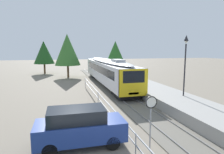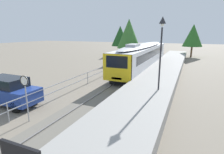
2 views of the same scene
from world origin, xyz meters
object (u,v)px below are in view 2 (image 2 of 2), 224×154
object	(u,v)px
commuter_train	(143,55)
parked_suv_blue	(9,91)
platform_lamp_mid_platform	(161,40)
speed_limit_sign	(25,87)

from	to	relation	value
commuter_train	parked_suv_blue	bearing A→B (deg)	-108.67
commuter_train	platform_lamp_mid_platform	world-z (taller)	platform_lamp_mid_platform
platform_lamp_mid_platform	speed_limit_sign	xyz separation A→B (m)	(-6.44, -6.51, -2.50)
parked_suv_blue	speed_limit_sign	bearing A→B (deg)	-22.98
commuter_train	parked_suv_blue	xyz separation A→B (m)	(-5.65, -16.73, -1.09)
speed_limit_sign	parked_suv_blue	distance (m)	3.78
speed_limit_sign	parked_suv_blue	size ratio (longest dim) A/B	0.61
parked_suv_blue	commuter_train	bearing A→B (deg)	71.33
commuter_train	parked_suv_blue	size ratio (longest dim) A/B	4.36
commuter_train	platform_lamp_mid_platform	size ratio (longest dim) A/B	3.76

